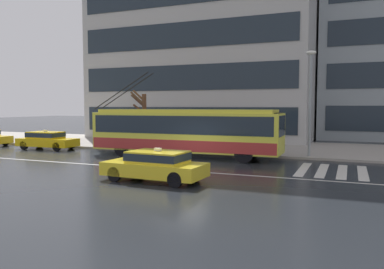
% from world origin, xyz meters
% --- Properties ---
extents(ground_plane, '(160.00, 160.00, 0.00)m').
position_xyz_m(ground_plane, '(0.00, 0.00, 0.00)').
color(ground_plane, black).
extents(sidewalk_slab, '(80.00, 10.00, 0.14)m').
position_xyz_m(sidewalk_slab, '(0.00, 10.02, 0.07)').
color(sidewalk_slab, gray).
rests_on(sidewalk_slab, ground_plane).
extents(crosswalk_stripe_edge_near, '(0.44, 4.40, 0.01)m').
position_xyz_m(crosswalk_stripe_edge_near, '(5.78, 1.51, 0.00)').
color(crosswalk_stripe_edge_near, beige).
rests_on(crosswalk_stripe_edge_near, ground_plane).
extents(crosswalk_stripe_inner_a, '(0.44, 4.40, 0.01)m').
position_xyz_m(crosswalk_stripe_inner_a, '(6.68, 1.51, 0.00)').
color(crosswalk_stripe_inner_a, beige).
rests_on(crosswalk_stripe_inner_a, ground_plane).
extents(crosswalk_stripe_center, '(0.44, 4.40, 0.01)m').
position_xyz_m(crosswalk_stripe_center, '(7.58, 1.51, 0.00)').
color(crosswalk_stripe_center, beige).
rests_on(crosswalk_stripe_center, ground_plane).
extents(crosswalk_stripe_inner_b, '(0.44, 4.40, 0.01)m').
position_xyz_m(crosswalk_stripe_inner_b, '(8.48, 1.51, 0.00)').
color(crosswalk_stripe_inner_b, beige).
rests_on(crosswalk_stripe_inner_b, ground_plane).
extents(lane_centre_line, '(72.00, 0.14, 0.01)m').
position_xyz_m(lane_centre_line, '(0.00, -1.20, 0.00)').
color(lane_centre_line, silver).
rests_on(lane_centre_line, ground_plane).
extents(trolleybus, '(12.16, 2.72, 5.22)m').
position_xyz_m(trolleybus, '(-1.40, 3.42, 1.61)').
color(trolleybus, yellow).
rests_on(trolleybus, ground_plane).
extents(taxi_queued_behind_bus, '(4.43, 1.87, 1.39)m').
position_xyz_m(taxi_queued_behind_bus, '(-12.42, 3.64, 0.70)').
color(taxi_queued_behind_bus, yellow).
rests_on(taxi_queued_behind_bus, ground_plane).
extents(taxi_oncoming_near, '(4.36, 2.05, 1.39)m').
position_xyz_m(taxi_oncoming_near, '(0.45, -3.95, 0.70)').
color(taxi_oncoming_near, yellow).
rests_on(taxi_oncoming_near, ground_plane).
extents(pedestrian_at_shelter, '(1.37, 1.37, 1.94)m').
position_xyz_m(pedestrian_at_shelter, '(-5.33, 6.85, 1.72)').
color(pedestrian_at_shelter, '#474853').
rests_on(pedestrian_at_shelter, sidewalk_slab).
extents(pedestrian_approaching_curb, '(1.40, 1.40, 1.97)m').
position_xyz_m(pedestrian_approaching_curb, '(-4.14, 7.41, 1.70)').
color(pedestrian_approaching_curb, '#5C454F').
rests_on(pedestrian_approaching_curb, sidewalk_slab).
extents(pedestrian_walking_past, '(0.42, 0.42, 1.68)m').
position_xyz_m(pedestrian_walking_past, '(2.81, 7.06, 1.14)').
color(pedestrian_walking_past, '#5C5853').
rests_on(pedestrian_walking_past, sidewalk_slab).
extents(street_lamp, '(0.60, 0.32, 6.23)m').
position_xyz_m(street_lamp, '(5.64, 5.82, 3.86)').
color(street_lamp, gray).
rests_on(street_lamp, sidewalk_slab).
extents(street_tree_bare, '(1.46, 1.93, 4.20)m').
position_xyz_m(street_tree_bare, '(-6.28, 6.86, 2.40)').
color(street_tree_bare, brown).
rests_on(street_tree_bare, sidewalk_slab).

